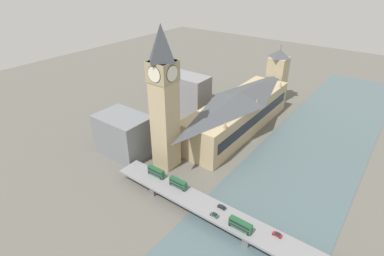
{
  "coord_description": "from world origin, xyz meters",
  "views": [
    {
      "loc": [
        -71.62,
        165.98,
        107.41
      ],
      "look_at": [
        21.99,
        40.91,
        20.88
      ],
      "focal_mm": 28.0,
      "sensor_mm": 36.0,
      "label": 1
    }
  ],
  "objects": [
    {
      "name": "ground_plane",
      "position": [
        0.0,
        0.0,
        0.0
      ],
      "size": [
        600.0,
        600.0,
        0.0
      ],
      "primitive_type": "plane",
      "color": "#605E56"
    },
    {
      "name": "river_water",
      "position": [
        -37.0,
        0.0,
        0.15
      ],
      "size": [
        62.01,
        360.0,
        0.3
      ],
      "primitive_type": "cube",
      "color": "#4C6066",
      "rests_on": "ground_plane"
    },
    {
      "name": "parliament_hall",
      "position": [
        16.85,
        -8.0,
        14.56
      ],
      "size": [
        28.17,
        107.82,
        29.3
      ],
      "color": "tan",
      "rests_on": "ground_plane"
    },
    {
      "name": "clock_tower",
      "position": [
        29.6,
        55.99,
        43.96
      ],
      "size": [
        13.37,
        13.37,
        82.31
      ],
      "color": "tan",
      "rests_on": "ground_plane"
    },
    {
      "name": "victoria_tower",
      "position": [
        16.91,
        -73.21,
        22.62
      ],
      "size": [
        14.59,
        14.59,
        49.23
      ],
      "color": "tan",
      "rests_on": "ground_plane"
    },
    {
      "name": "road_bridge",
      "position": [
        -37.0,
        76.57,
        4.94
      ],
      "size": [
        156.01,
        13.02,
        6.04
      ],
      "color": "slate",
      "rests_on": "ground_plane"
    },
    {
      "name": "double_decker_bus_lead",
      "position": [
        -32.99,
        79.5,
        8.63
      ],
      "size": [
        10.78,
        2.64,
        4.68
      ],
      "color": "#235B33",
      "rests_on": "road_bridge"
    },
    {
      "name": "double_decker_bus_mid",
      "position": [
        6.11,
        74.0,
        8.64
      ],
      "size": [
        10.17,
        2.56,
        4.71
      ],
      "color": "#235B33",
      "rests_on": "road_bridge"
    },
    {
      "name": "double_decker_bus_rear",
      "position": [
        21.5,
        73.92,
        8.76
      ],
      "size": [
        10.42,
        2.54,
        4.94
      ],
      "color": "#235B33",
      "rests_on": "road_bridge"
    },
    {
      "name": "car_northbound_lead",
      "position": [
        -19.91,
        73.44,
        6.71
      ],
      "size": [
        4.0,
        1.84,
        1.31
      ],
      "color": "black",
      "rests_on": "road_bridge"
    },
    {
      "name": "car_northbound_mid",
      "position": [
        -19.92,
        79.8,
        6.73
      ],
      "size": [
        3.97,
        1.88,
        1.38
      ],
      "color": "#2D5638",
      "rests_on": "road_bridge"
    },
    {
      "name": "car_northbound_tail",
      "position": [
        -47.37,
        73.27,
        6.72
      ],
      "size": [
        4.03,
        1.87,
        1.34
      ],
      "color": "maroon",
      "rests_on": "road_bridge"
    },
    {
      "name": "city_block_west",
      "position": [
        80.98,
        -29.56,
        10.28
      ],
      "size": [
        30.33,
        21.37,
        20.55
      ],
      "color": "gray",
      "rests_on": "ground_plane"
    },
    {
      "name": "city_block_center",
      "position": [
        65.56,
        -12.35,
        14.83
      ],
      "size": [
        32.64,
        19.44,
        29.67
      ],
      "color": "gray",
      "rests_on": "ground_plane"
    },
    {
      "name": "city_block_east",
      "position": [
        59.36,
        62.06,
        13.05
      ],
      "size": [
        32.52,
        22.78,
        26.09
      ],
      "color": "slate",
      "rests_on": "ground_plane"
    }
  ]
}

